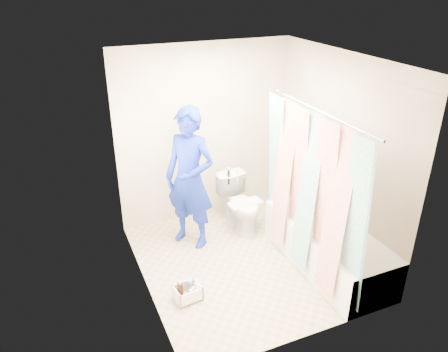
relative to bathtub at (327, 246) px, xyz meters
name	(u,v)px	position (x,y,z in m)	size (l,w,h in m)	color
floor	(245,261)	(-0.85, 0.43, -0.27)	(2.60, 2.60, 0.00)	tan
ceiling	(251,59)	(-0.85, 0.43, 2.13)	(2.40, 2.60, 0.02)	white
wall_back	(205,134)	(-0.85, 1.73, 0.93)	(2.40, 0.02, 2.40)	beige
wall_front	(316,231)	(-0.85, -0.88, 0.93)	(2.40, 0.02, 2.40)	beige
wall_left	(139,192)	(-2.05, 0.43, 0.93)	(0.02, 2.60, 2.40)	beige
wall_right	(338,155)	(0.35, 0.43, 0.93)	(0.02, 2.60, 2.40)	beige
bathtub	(327,246)	(0.00, 0.00, 0.00)	(0.70, 1.75, 0.50)	white
curtain_rod	(317,110)	(-0.33, 0.00, 1.68)	(0.02, 0.02, 1.90)	silver
shower_curtain	(309,194)	(-0.33, 0.00, 0.75)	(0.06, 1.75, 1.80)	white
toilet	(241,204)	(-0.58, 1.16, 0.09)	(0.40, 0.71, 0.72)	white
tank_lid	(245,203)	(-0.57, 1.04, 0.16)	(0.44, 0.19, 0.03)	white
tank_internals	(231,175)	(-0.63, 1.35, 0.45)	(0.18, 0.06, 0.24)	black
plumber	(190,179)	(-1.29, 1.10, 0.63)	(0.65, 0.43, 1.79)	#111FAA
cleaning_caddy	(188,293)	(-1.70, 0.07, -0.19)	(0.30, 0.26, 0.21)	white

